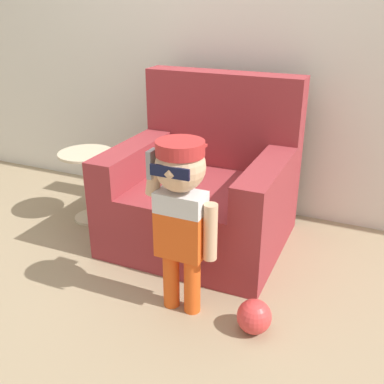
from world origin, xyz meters
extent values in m
plane|color=#998466|center=(0.00, 0.00, 0.00)|extent=(10.00, 10.00, 0.00)
cube|color=silver|center=(0.00, 0.79, 1.30)|extent=(10.00, 0.05, 2.60)
cube|color=maroon|center=(0.14, 0.14, 0.20)|extent=(1.03, 0.92, 0.41)
cube|color=maroon|center=(0.14, 0.51, 0.71)|extent=(1.03, 0.18, 0.60)
cube|color=maroon|center=(-0.28, 0.05, 0.51)|extent=(0.18, 0.74, 0.20)
cube|color=maroon|center=(0.57, 0.05, 0.51)|extent=(0.18, 0.74, 0.20)
cylinder|color=#E05119|center=(0.26, -0.52, 0.16)|extent=(0.08, 0.08, 0.31)
cylinder|color=#E05119|center=(0.38, -0.52, 0.16)|extent=(0.08, 0.08, 0.31)
cube|color=#E05119|center=(0.32, -0.52, 0.43)|extent=(0.23, 0.13, 0.23)
cube|color=silver|center=(0.32, -0.52, 0.59)|extent=(0.23, 0.13, 0.10)
sphere|color=tan|center=(0.32, -0.52, 0.76)|extent=(0.23, 0.23, 0.23)
cylinder|color=#B22828|center=(0.32, -0.52, 0.85)|extent=(0.22, 0.22, 0.06)
cube|color=#B22828|center=(0.32, -0.42, 0.82)|extent=(0.13, 0.10, 0.01)
cube|color=#0F1433|center=(0.32, -0.62, 0.77)|extent=(0.18, 0.01, 0.05)
cylinder|color=tan|center=(0.47, -0.52, 0.47)|extent=(0.07, 0.07, 0.28)
cylinder|color=tan|center=(0.19, -0.52, 0.68)|extent=(0.09, 0.07, 0.17)
cube|color=gray|center=(0.19, -0.54, 0.76)|extent=(0.02, 0.07, 0.13)
cylinder|color=beige|center=(-0.68, 0.11, 0.01)|extent=(0.24, 0.24, 0.02)
cylinder|color=beige|center=(-0.68, 0.11, 0.24)|extent=(0.07, 0.07, 0.48)
cylinder|color=beige|center=(-0.68, 0.11, 0.49)|extent=(0.37, 0.37, 0.02)
sphere|color=#D13838|center=(0.70, -0.54, 0.08)|extent=(0.16, 0.16, 0.16)
camera|label=1|loc=(1.12, -2.19, 1.45)|focal=42.00mm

